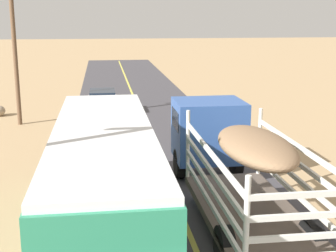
# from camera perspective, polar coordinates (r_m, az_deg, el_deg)

# --- Properties ---
(livestock_truck) EXTENTS (2.53, 9.70, 3.02)m
(livestock_truck) POSITION_cam_1_polar(r_m,az_deg,el_deg) (15.59, 6.65, -2.44)
(livestock_truck) COLOR #3359A5
(livestock_truck) RESTS_ON road_surface
(bus) EXTENTS (2.54, 10.00, 3.21)m
(bus) POSITION_cam_1_polar(r_m,az_deg,el_deg) (12.41, -7.63, -6.82)
(bus) COLOR #2D8C66
(bus) RESTS_ON road_surface
(car_far) EXTENTS (1.80, 4.40, 1.46)m
(car_far) POSITION_cam_1_polar(r_m,az_deg,el_deg) (29.36, -7.87, 2.73)
(car_far) COLOR silver
(car_far) RESTS_ON road_surface
(power_pole_mid) EXTENTS (2.20, 0.24, 7.49)m
(power_pole_mid) POSITION_cam_1_polar(r_m,az_deg,el_deg) (27.23, -17.94, 8.49)
(power_pole_mid) COLOR brown
(power_pole_mid) RESTS_ON ground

